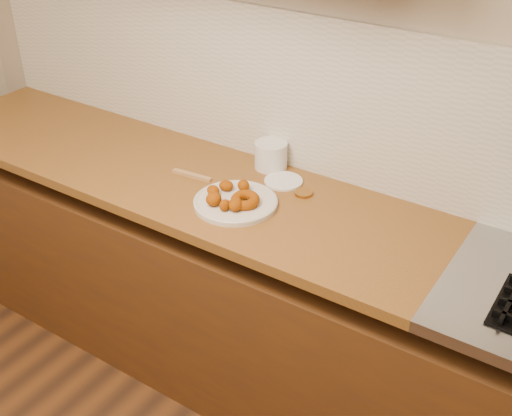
% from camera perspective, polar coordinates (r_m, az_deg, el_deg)
% --- Properties ---
extents(wall_back, '(4.00, 0.02, 2.70)m').
position_cam_1_polar(wall_back, '(2.27, 8.99, 12.45)').
color(wall_back, tan).
rests_on(wall_back, ground).
extents(base_cabinet, '(3.60, 0.60, 0.77)m').
position_cam_1_polar(base_cabinet, '(2.53, 4.06, -10.62)').
color(base_cabinet, '#572F10').
rests_on(base_cabinet, floor).
extents(butcher_block, '(2.30, 0.62, 0.04)m').
position_cam_1_polar(butcher_block, '(2.55, -8.26, 3.19)').
color(butcher_block, brown).
rests_on(butcher_block, base_cabinet).
extents(backsplash, '(3.60, 0.02, 0.60)m').
position_cam_1_polar(backsplash, '(2.32, 8.55, 8.87)').
color(backsplash, beige).
rests_on(backsplash, wall_back).
extents(donut_plate, '(0.30, 0.30, 0.02)m').
position_cam_1_polar(donut_plate, '(2.27, -1.83, 0.49)').
color(donut_plate, beige).
rests_on(donut_plate, butcher_block).
extents(ring_donut, '(0.12, 0.13, 0.05)m').
position_cam_1_polar(ring_donut, '(2.24, -0.99, 0.73)').
color(ring_donut, '#9F4303').
rests_on(ring_donut, donut_plate).
extents(fried_dough_chunks, '(0.20, 0.21, 0.05)m').
position_cam_1_polar(fried_dough_chunks, '(2.26, -2.71, 1.11)').
color(fried_dough_chunks, '#9F4303').
rests_on(fried_dough_chunks, donut_plate).
extents(plastic_tub, '(0.14, 0.14, 0.11)m').
position_cam_1_polar(plastic_tub, '(2.50, 1.34, 4.72)').
color(plastic_tub, silver).
rests_on(plastic_tub, butcher_block).
extents(tub_lid, '(0.15, 0.15, 0.01)m').
position_cam_1_polar(tub_lid, '(2.41, 2.46, 2.40)').
color(tub_lid, white).
rests_on(tub_lid, butcher_block).
extents(brass_jar_lid, '(0.07, 0.07, 0.01)m').
position_cam_1_polar(brass_jar_lid, '(2.34, 4.25, 1.32)').
color(brass_jar_lid, '#A06A2A').
rests_on(brass_jar_lid, butcher_block).
extents(wooden_utensil, '(0.17, 0.04, 0.01)m').
position_cam_1_polar(wooden_utensil, '(2.46, -5.71, 2.91)').
color(wooden_utensil, '#A87A49').
rests_on(wooden_utensil, butcher_block).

